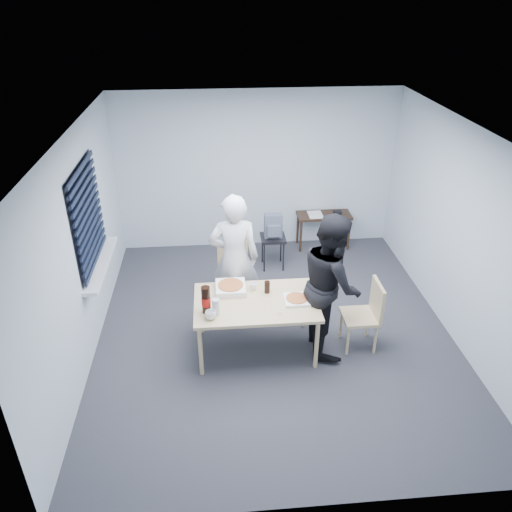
{
  "coord_description": "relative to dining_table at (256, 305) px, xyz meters",
  "views": [
    {
      "loc": [
        -0.7,
        -5.18,
        4.01
      ],
      "look_at": [
        -0.23,
        0.1,
        1.07
      ],
      "focal_mm": 35.0,
      "sensor_mm": 36.0,
      "label": 1
    }
  ],
  "objects": [
    {
      "name": "dining_table",
      "position": [
        0.0,
        0.0,
        0.0
      ],
      "size": [
        1.45,
        0.92,
        0.71
      ],
      "color": "#D0B485",
      "rests_on": "ground"
    },
    {
      "name": "side_table",
      "position": [
        1.37,
        2.62,
        -0.13
      ],
      "size": [
        0.89,
        0.4,
        0.6
      ],
      "color": "#362515",
      "rests_on": "ground"
    },
    {
      "name": "rubber_band",
      "position": [
        0.24,
        -0.29,
        0.06
      ],
      "size": [
        0.07,
        0.07,
        0.0
      ],
      "primitive_type": "torus",
      "rotation": [
        0.0,
        0.0,
        -0.16
      ],
      "color": "red",
      "rests_on": "dining_table"
    },
    {
      "name": "mug_b",
      "position": [
        -0.02,
        0.25,
        0.11
      ],
      "size": [
        0.1,
        0.1,
        0.09
      ],
      "primitive_type": "imported",
      "color": "white",
      "rests_on": "dining_table"
    },
    {
      "name": "stool",
      "position": [
        0.44,
        2.0,
        -0.23
      ],
      "size": [
        0.38,
        0.38,
        0.53
      ],
      "color": "black",
      "rests_on": "ground"
    },
    {
      "name": "pizza_box_b",
      "position": [
        0.48,
        -0.03,
        0.08
      ],
      "size": [
        0.3,
        0.3,
        0.04
      ],
      "rotation": [
        0.0,
        0.0,
        -0.07
      ],
      "color": "white",
      "rests_on": "dining_table"
    },
    {
      "name": "chair_far",
      "position": [
        -0.22,
        1.09,
        -0.13
      ],
      "size": [
        0.42,
        0.42,
        0.89
      ],
      "color": "#D0B485",
      "rests_on": "ground"
    },
    {
      "name": "black_box",
      "position": [
        1.59,
        2.61,
        -0.02
      ],
      "size": [
        0.15,
        0.13,
        0.06
      ],
      "primitive_type": "cube",
      "rotation": [
        0.0,
        0.0,
        -0.34
      ],
      "color": "black",
      "rests_on": "side_table"
    },
    {
      "name": "cola_glass",
      "position": [
        0.15,
        0.17,
        0.14
      ],
      "size": [
        0.09,
        0.09,
        0.15
      ],
      "primitive_type": "cylinder",
      "rotation": [
        0.0,
        0.0,
        0.35
      ],
      "color": "black",
      "rests_on": "dining_table"
    },
    {
      "name": "person_white",
      "position": [
        -0.22,
        0.71,
        0.24
      ],
      "size": [
        0.65,
        0.42,
        1.77
      ],
      "primitive_type": "imported",
      "rotation": [
        0.0,
        0.0,
        3.14
      ],
      "color": "silver",
      "rests_on": "ground"
    },
    {
      "name": "person_black",
      "position": [
        0.89,
        0.02,
        0.24
      ],
      "size": [
        0.47,
        0.86,
        1.77
      ],
      "primitive_type": "imported",
      "rotation": [
        0.0,
        0.0,
        1.57
      ],
      "color": "black",
      "rests_on": "ground"
    },
    {
      "name": "chair_right",
      "position": [
        1.35,
        -0.04,
        -0.13
      ],
      "size": [
        0.42,
        0.42,
        0.89
      ],
      "color": "#D0B485",
      "rests_on": "ground"
    },
    {
      "name": "mug_a",
      "position": [
        -0.53,
        -0.3,
        0.11
      ],
      "size": [
        0.17,
        0.17,
        0.1
      ],
      "primitive_type": "imported",
      "rotation": [
        0.0,
        0.0,
        0.52
      ],
      "color": "white",
      "rests_on": "dining_table"
    },
    {
      "name": "room",
      "position": [
        -1.93,
        0.74,
        0.79
      ],
      "size": [
        5.0,
        5.0,
        5.0
      ],
      "color": "#323238",
      "rests_on": "ground"
    },
    {
      "name": "papers",
      "position": [
        1.22,
        2.61,
        -0.05
      ],
      "size": [
        0.34,
        0.39,
        0.01
      ],
      "primitive_type": "cube",
      "rotation": [
        0.0,
        0.0,
        0.41
      ],
      "color": "white",
      "rests_on": "side_table"
    },
    {
      "name": "pizza_box_a",
      "position": [
        -0.29,
        0.25,
        0.1
      ],
      "size": [
        0.36,
        0.36,
        0.09
      ],
      "rotation": [
        0.0,
        0.0,
        -0.24
      ],
      "color": "white",
      "rests_on": "dining_table"
    },
    {
      "name": "backpack",
      "position": [
        0.44,
        1.99,
        0.07
      ],
      "size": [
        0.27,
        0.2,
        0.38
      ],
      "rotation": [
        0.0,
        0.0,
        0.36
      ],
      "color": "slate",
      "rests_on": "stool"
    },
    {
      "name": "plastic_cups",
      "position": [
        -0.47,
        -0.22,
        0.16
      ],
      "size": [
        0.09,
        0.09,
        0.19
      ],
      "primitive_type": "cylinder",
      "rotation": [
        0.0,
        0.0,
        0.09
      ],
      "color": "silver",
      "rests_on": "dining_table"
    },
    {
      "name": "soda_bottle",
      "position": [
        -0.58,
        -0.17,
        0.22
      ],
      "size": [
        0.1,
        0.1,
        0.33
      ],
      "rotation": [
        0.0,
        0.0,
        0.08
      ],
      "color": "black",
      "rests_on": "dining_table"
    }
  ]
}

